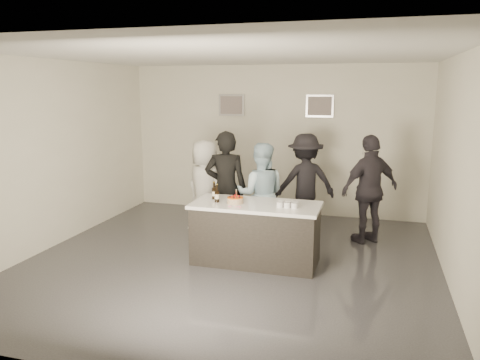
{
  "coord_description": "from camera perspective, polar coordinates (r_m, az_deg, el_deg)",
  "views": [
    {
      "loc": [
        1.98,
        -6.3,
        2.56
      ],
      "look_at": [
        0.0,
        0.5,
        1.15
      ],
      "focal_mm": 35.0,
      "sensor_mm": 36.0,
      "label": 1
    }
  ],
  "objects": [
    {
      "name": "ceiling",
      "position": [
        6.62,
        -1.25,
        15.06
      ],
      "size": [
        6.0,
        6.0,
        0.0
      ],
      "primitive_type": "plane",
      "rotation": [
        3.14,
        0.0,
        0.0
      ],
      "color": "white"
    },
    {
      "name": "beer_bottle_b",
      "position": [
        6.86,
        -2.83,
        -1.64
      ],
      "size": [
        0.07,
        0.07,
        0.26
      ],
      "primitive_type": "cylinder",
      "color": "black",
      "rests_on": "bar_counter"
    },
    {
      "name": "tumbler_cluster",
      "position": [
        6.63,
        5.85,
        -2.96
      ],
      "size": [
        0.3,
        0.19,
        0.08
      ],
      "primitive_type": "cube",
      "color": "#C66412",
      "rests_on": "bar_counter"
    },
    {
      "name": "person_main_blue",
      "position": [
        7.65,
        2.53,
        -1.72
      ],
      "size": [
        0.93,
        0.79,
        1.69
      ],
      "primitive_type": "imported",
      "rotation": [
        0.0,
        0.0,
        3.34
      ],
      "color": "silver",
      "rests_on": "ground"
    },
    {
      "name": "beer_bottle_a",
      "position": [
        7.05,
        -3.17,
        -1.3
      ],
      "size": [
        0.07,
        0.07,
        0.26
      ],
      "primitive_type": "cylinder",
      "color": "black",
      "rests_on": "bar_counter"
    },
    {
      "name": "wall_front",
      "position": [
        4.0,
        -14.24,
        -4.47
      ],
      "size": [
        6.0,
        0.04,
        3.0
      ],
      "primitive_type": "cube",
      "color": "silver",
      "rests_on": "ground"
    },
    {
      "name": "candles",
      "position": [
        6.6,
        -0.56,
        -3.28
      ],
      "size": [
        0.24,
        0.08,
        0.01
      ],
      "primitive_type": "cube",
      "color": "pink",
      "rests_on": "bar_counter"
    },
    {
      "name": "wall_left",
      "position": [
        8.1,
        -21.91,
        2.92
      ],
      "size": [
        0.04,
        6.0,
        3.0
      ],
      "primitive_type": "cube",
      "color": "silver",
      "rests_on": "ground"
    },
    {
      "name": "person_guest_back",
      "position": [
        8.51,
        7.92,
        -0.26
      ],
      "size": [
        1.3,
        1.08,
        1.75
      ],
      "primitive_type": "imported",
      "rotation": [
        0.0,
        0.0,
        3.59
      ],
      "color": "black",
      "rests_on": "ground"
    },
    {
      "name": "picture_left",
      "position": [
        9.72,
        -1.03,
        9.12
      ],
      "size": [
        0.54,
        0.04,
        0.44
      ],
      "primitive_type": "cube",
      "color": "#B2B2B7",
      "rests_on": "wall_back"
    },
    {
      "name": "person_main_black",
      "position": [
        7.65,
        -1.75,
        -0.99
      ],
      "size": [
        0.77,
        0.6,
        1.88
      ],
      "primitive_type": "imported",
      "rotation": [
        0.0,
        0.0,
        3.39
      ],
      "color": "black",
      "rests_on": "ground"
    },
    {
      "name": "wall_right",
      "position": [
        6.47,
        25.05,
        0.76
      ],
      "size": [
        0.04,
        6.0,
        3.0
      ],
      "primitive_type": "cube",
      "color": "silver",
      "rests_on": "ground"
    },
    {
      "name": "floor",
      "position": [
        7.09,
        -1.15,
        -9.93
      ],
      "size": [
        6.0,
        6.0,
        0.0
      ],
      "primitive_type": "plane",
      "color": "#3D3D42",
      "rests_on": "ground"
    },
    {
      "name": "person_guest_left",
      "position": [
        8.13,
        -4.29,
        -1.0
      ],
      "size": [
        0.97,
        0.83,
        1.68
      ],
      "primitive_type": "imported",
      "rotation": [
        0.0,
        0.0,
        2.7
      ],
      "color": "silver",
      "rests_on": "ground"
    },
    {
      "name": "wall_back",
      "position": [
        9.57,
        4.21,
        4.86
      ],
      "size": [
        6.0,
        0.04,
        3.0
      ],
      "primitive_type": "cube",
      "color": "silver",
      "rests_on": "ground"
    },
    {
      "name": "bar_counter",
      "position": [
        6.92,
        1.93,
        -6.49
      ],
      "size": [
        1.86,
        0.86,
        0.9
      ],
      "primitive_type": "cube",
      "color": "white",
      "rests_on": "ground"
    },
    {
      "name": "picture_right",
      "position": [
        9.34,
        9.7,
        8.88
      ],
      "size": [
        0.54,
        0.04,
        0.44
      ],
      "primitive_type": "cube",
      "color": "#B2B2B7",
      "rests_on": "wall_back"
    },
    {
      "name": "person_guest_right",
      "position": [
        8.01,
        15.56,
        -1.1
      ],
      "size": [
        1.11,
        1.0,
        1.81
      ],
      "primitive_type": "imported",
      "rotation": [
        0.0,
        0.0,
        3.81
      ],
      "color": "#322E37",
      "rests_on": "ground"
    },
    {
      "name": "cake",
      "position": [
        6.8,
        -0.58,
        -2.54
      ],
      "size": [
        0.24,
        0.24,
        0.08
      ],
      "primitive_type": "cylinder",
      "color": "orange",
      "rests_on": "bar_counter"
    }
  ]
}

